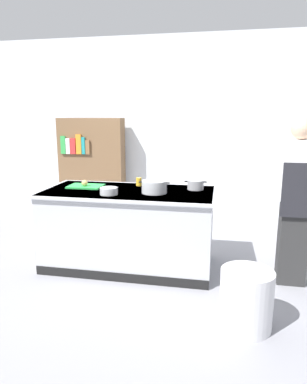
# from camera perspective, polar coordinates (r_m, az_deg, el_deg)

# --- Properties ---
(ground_plane) EXTENTS (10.00, 10.00, 0.00)m
(ground_plane) POSITION_cam_1_polar(r_m,az_deg,el_deg) (4.20, -3.95, -11.83)
(ground_plane) COLOR gray
(back_wall) EXTENTS (6.40, 0.12, 3.00)m
(back_wall) POSITION_cam_1_polar(r_m,az_deg,el_deg) (5.89, 1.16, 10.20)
(back_wall) COLOR silver
(back_wall) RESTS_ON ground_plane
(counter_island) EXTENTS (1.98, 0.98, 0.90)m
(counter_island) POSITION_cam_1_polar(r_m,az_deg,el_deg) (4.04, -4.05, -5.80)
(counter_island) COLOR #B7BABF
(counter_island) RESTS_ON ground_plane
(cutting_board) EXTENTS (0.40, 0.28, 0.02)m
(cutting_board) POSITION_cam_1_polar(r_m,az_deg,el_deg) (4.18, -11.15, 0.94)
(cutting_board) COLOR green
(cutting_board) RESTS_ON counter_island
(onion) EXTENTS (0.07, 0.07, 0.07)m
(onion) POSITION_cam_1_polar(r_m,az_deg,el_deg) (4.13, -11.32, 1.46)
(onion) COLOR tan
(onion) RESTS_ON cutting_board
(stock_pot) EXTENTS (0.34, 0.27, 0.14)m
(stock_pot) POSITION_cam_1_polar(r_m,az_deg,el_deg) (3.78, 0.12, 0.87)
(stock_pot) COLOR #B7BABF
(stock_pot) RESTS_ON counter_island
(sauce_pan) EXTENTS (0.25, 0.19, 0.11)m
(sauce_pan) POSITION_cam_1_polar(r_m,az_deg,el_deg) (3.99, 6.96, 1.18)
(sauce_pan) COLOR #99999E
(sauce_pan) RESTS_ON counter_island
(mixing_bowl) EXTENTS (0.19, 0.19, 0.08)m
(mixing_bowl) POSITION_cam_1_polar(r_m,az_deg,el_deg) (3.73, -7.40, 0.16)
(mixing_bowl) COLOR #B7BABF
(mixing_bowl) RESTS_ON counter_island
(juice_cup) EXTENTS (0.07, 0.07, 0.10)m
(juice_cup) POSITION_cam_1_polar(r_m,az_deg,el_deg) (4.17, -2.43, 1.70)
(juice_cup) COLOR yellow
(juice_cup) RESTS_ON counter_island
(trash_bin) EXTENTS (0.43, 0.43, 0.50)m
(trash_bin) POSITION_cam_1_polar(r_m,az_deg,el_deg) (3.07, 15.07, -16.75)
(trash_bin) COLOR silver
(trash_bin) RESTS_ON ground_plane
(person_chef) EXTENTS (0.38, 0.25, 1.72)m
(person_chef) POSITION_cam_1_polar(r_m,az_deg,el_deg) (3.76, 22.57, -1.00)
(person_chef) COLOR #2E2E2E
(person_chef) RESTS_ON ground_plane
(bookshelf) EXTENTS (1.10, 0.31, 1.70)m
(bookshelf) POSITION_cam_1_polar(r_m,az_deg,el_deg) (5.96, -10.13, 3.79)
(bookshelf) COLOR brown
(bookshelf) RESTS_ON ground_plane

